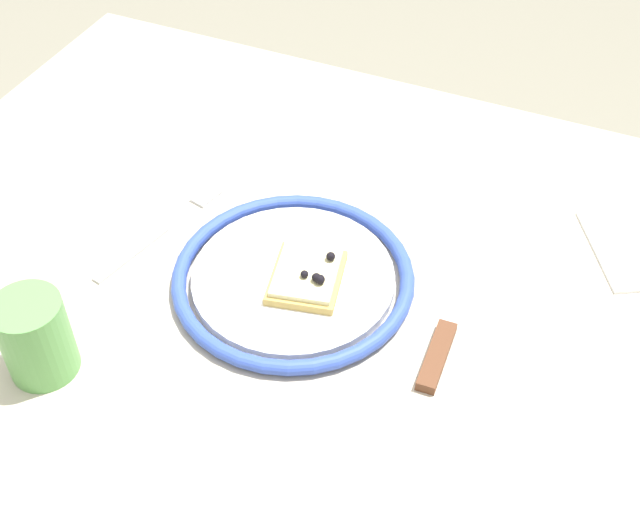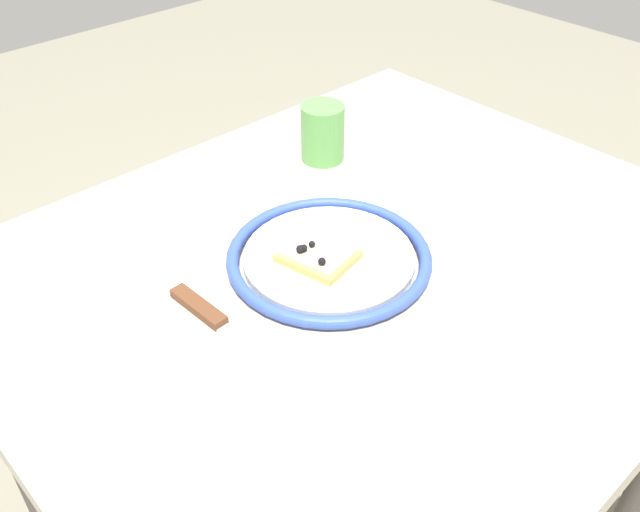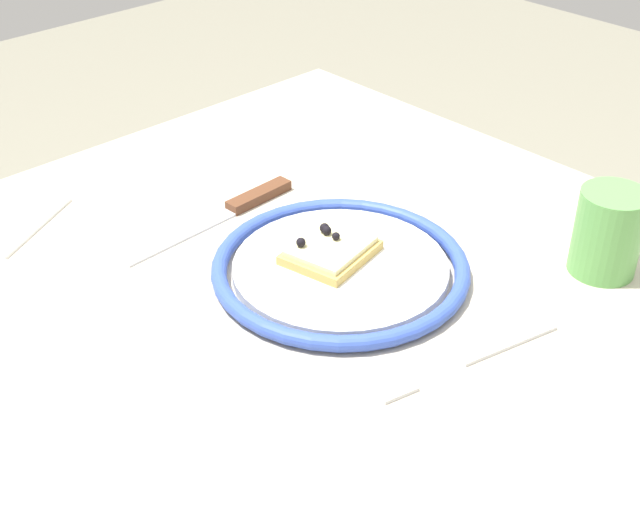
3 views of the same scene
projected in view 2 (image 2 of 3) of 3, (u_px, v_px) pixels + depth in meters
The scene contains 6 objects.
dining_table at pixel (364, 305), 0.98m from camera, with size 0.98×0.81×0.73m.
plate at pixel (329, 257), 0.91m from camera, with size 0.27×0.27×0.02m.
pizza_slice_near at pixel (318, 254), 0.89m from camera, with size 0.09×0.10×0.03m.
knife at pixel (216, 320), 0.82m from camera, with size 0.03×0.24×0.01m.
fork at pixel (425, 213), 1.00m from camera, with size 0.06×0.20×0.00m.
cup at pixel (323, 133), 1.11m from camera, with size 0.07×0.07×0.09m, color #599E4C.
Camera 2 is at (0.54, 0.49, 1.30)m, focal length 38.90 mm.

